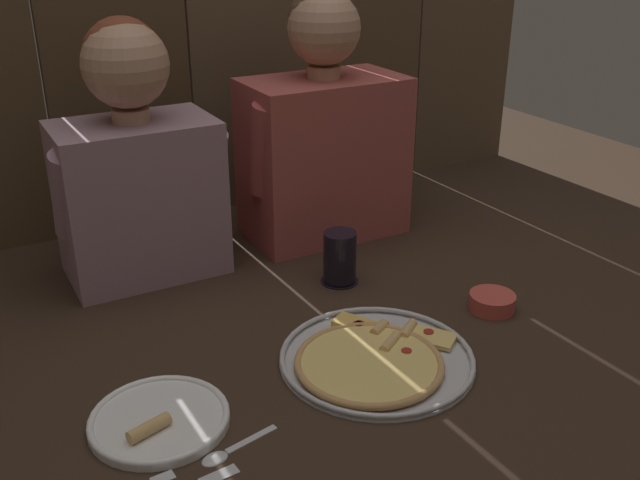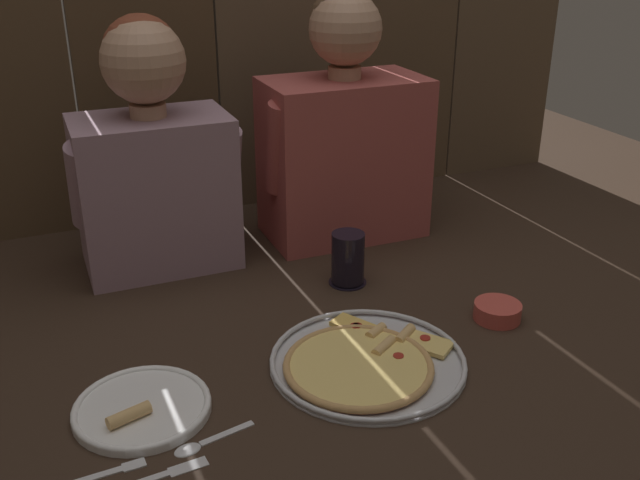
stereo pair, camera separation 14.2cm
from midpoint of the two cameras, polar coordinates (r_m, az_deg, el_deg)
name	(u,v)px [view 2 (the right image)]	position (r m, az deg, el deg)	size (l,w,h in m)	color
ground_plane	(336,344)	(1.42, 4.16, -8.27)	(3.20, 3.20, 0.00)	#332319
pizza_tray	(365,362)	(1.36, 6.63, -9.62)	(0.37, 0.37, 0.03)	silver
dinner_plate	(142,407)	(1.26, -10.72, -12.97)	(0.23, 0.23, 0.03)	white
drinking_glass	(348,259)	(1.62, 4.72, -1.56)	(0.09, 0.09, 0.12)	black
dipping_bowl	(497,310)	(1.56, 16.42, -5.43)	(0.10, 0.10, 0.04)	#CC4C42
table_fork	(107,473)	(1.16, -12.99, -17.59)	(0.13, 0.02, 0.01)	silver
table_knife	(159,476)	(1.14, -9.00, -18.04)	(0.16, 0.03, 0.01)	silver
table_spoon	(201,443)	(1.19, -5.93, -15.76)	(0.14, 0.05, 0.01)	silver
diner_left	(153,157)	(1.67, -10.72, 6.42)	(0.38, 0.22, 0.58)	gray
diner_right	(344,133)	(1.82, 4.17, 8.41)	(0.43, 0.23, 0.62)	#AD4C47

